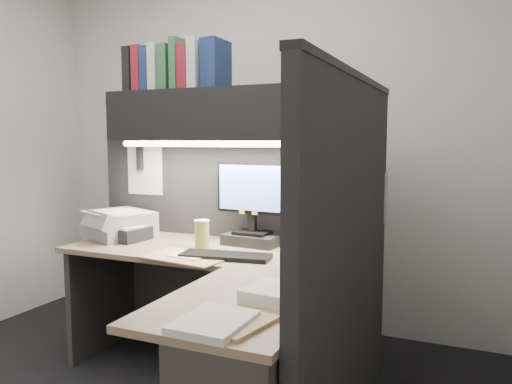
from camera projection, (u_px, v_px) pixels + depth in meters
wall_back at (260, 140)px, 3.69m from camera, size 3.50×0.04×2.70m
partition_back at (230, 226)px, 3.22m from camera, size 1.90×0.06×1.60m
partition_right at (348, 268)px, 2.15m from camera, size 0.06×1.50×1.60m
desk at (216, 342)px, 2.25m from camera, size 1.70×1.53×0.73m
overhead_shelf at (230, 115)px, 2.94m from camera, size 1.55×0.34×0.30m
task_light_tube at (219, 144)px, 2.83m from camera, size 1.32×0.04×0.04m
monitor at (252, 212)px, 2.94m from camera, size 0.46×0.23×0.49m
keyboard at (226, 256)px, 2.63m from camera, size 0.50×0.23×0.02m
mousepad at (304, 267)px, 2.44m from camera, size 0.25×0.24×0.00m
mouse at (301, 263)px, 2.44m from camera, size 0.10×0.13×0.04m
telephone at (325, 246)px, 2.74m from camera, size 0.24×0.25×0.08m
coffee_cup at (202, 235)px, 2.86m from camera, size 0.11×0.11×0.15m
printer at (118, 224)px, 3.21m from camera, size 0.52×0.49×0.17m
notebook_stack at (124, 233)px, 3.11m from camera, size 0.30×0.26×0.08m
open_folder at (188, 257)px, 2.65m from camera, size 0.48×0.34×0.01m
paper_stack_a at (280, 294)px, 1.93m from camera, size 0.28×0.24×0.05m
paper_stack_b at (214, 323)px, 1.66m from camera, size 0.23×0.28×0.03m
manila_stack at (236, 323)px, 1.68m from camera, size 0.24×0.29×0.01m
binder_row at (176, 68)px, 3.06m from camera, size 0.67×0.25×0.31m
pinned_papers at (264, 195)px, 2.70m from camera, size 1.76×1.31×0.51m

